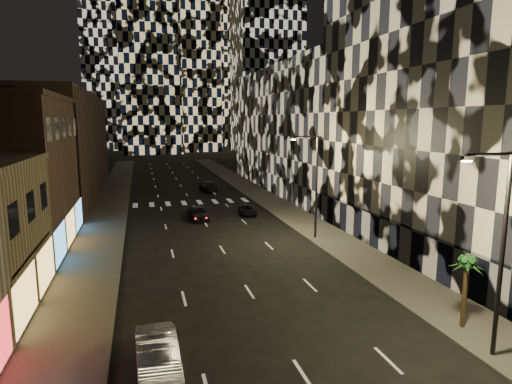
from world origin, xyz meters
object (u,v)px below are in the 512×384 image
streetlight_far (314,179)px  palm_tree (467,269)px  car_dark_oncoming (208,186)px  car_dark_midlane (198,213)px  streetlight_near (499,241)px  car_dark_rightlane (248,210)px  car_silver_parked (158,356)px

streetlight_far → palm_tree: (0.81, -17.47, -2.15)m
car_dark_oncoming → palm_tree: bearing=94.9°
streetlight_far → car_dark_midlane: (-8.85, 10.06, -4.61)m
streetlight_near → car_dark_midlane: size_ratio=2.06×
streetlight_far → palm_tree: bearing=-87.3°
car_dark_midlane → palm_tree: size_ratio=1.18×
car_dark_oncoming → car_dark_rightlane: 17.45m
car_dark_rightlane → car_dark_midlane: bearing=-160.4°
car_silver_parked → palm_tree: 15.16m
car_dark_midlane → car_dark_rightlane: bearing=7.4°
car_dark_oncoming → car_dark_rightlane: bearing=93.5°
car_silver_parked → car_dark_midlane: 27.98m
car_silver_parked → car_dark_midlane: (5.30, 27.47, -0.05)m
car_dark_midlane → streetlight_near: bearing=-78.0°
streetlight_near → car_dark_midlane: bearing=106.4°
streetlight_near → streetlight_far: 20.00m
car_silver_parked → car_dark_rightlane: bearing=66.8°
streetlight_near → car_dark_oncoming: size_ratio=1.75×
palm_tree → streetlight_far: bearing=92.7°
streetlight_near → car_dark_rightlane: 31.78m
palm_tree → car_silver_parked: bearing=179.8°
car_silver_parked → car_dark_rightlane: car_silver_parked is taller
streetlight_far → car_dark_rightlane: bearing=105.6°
streetlight_far → car_dark_oncoming: 29.39m
palm_tree → streetlight_near: bearing=-107.7°
car_dark_rightlane → palm_tree: size_ratio=1.03×
car_dark_rightlane → palm_tree: bearing=-74.5°
streetlight_far → car_silver_parked: 22.90m
streetlight_far → car_silver_parked: (-14.15, -17.42, -4.56)m
streetlight_far → car_dark_oncoming: size_ratio=1.75×
car_dark_midlane → streetlight_far: bearing=-53.1°
car_silver_parked → car_dark_rightlane: (11.02, 28.67, -0.26)m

